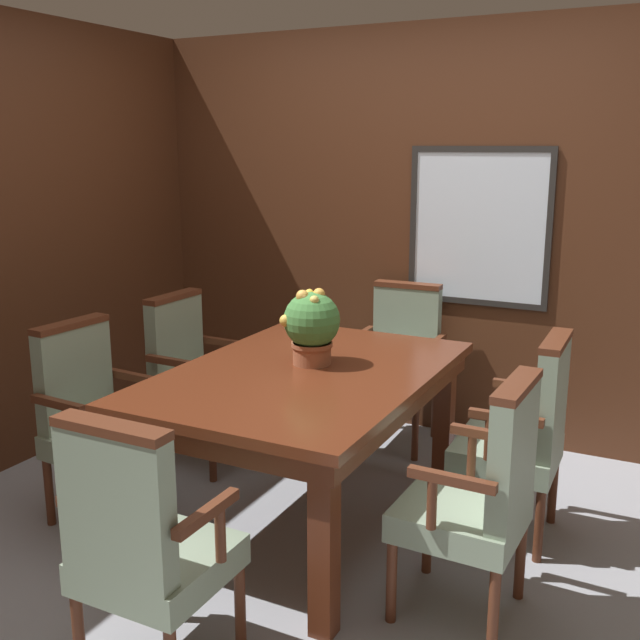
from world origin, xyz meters
TOP-DOWN VIEW (x-y plane):
  - ground_plane at (0.00, 0.00)m, footprint 14.00×14.00m
  - wall_back at (0.00, 1.68)m, footprint 7.20×0.08m
  - dining_table at (0.06, 0.20)m, footprint 1.10×1.61m
  - chair_head_near at (0.09, -0.97)m, footprint 0.50×0.45m
  - chair_left_far at (-0.86, 0.58)m, footprint 0.46×0.50m
  - chair_head_far at (0.07, 1.39)m, footprint 0.50×0.46m
  - chair_right_near at (0.97, -0.13)m, footprint 0.46×0.50m
  - chair_left_near at (-0.88, -0.17)m, footprint 0.48×0.52m
  - chair_right_far at (0.98, 0.55)m, footprint 0.46×0.50m
  - potted_plant at (0.04, 0.30)m, footprint 0.26×0.26m

SIDE VIEW (x-z plane):
  - ground_plane at x=0.00m, z-range 0.00..0.00m
  - chair_head_near at x=0.09m, z-range 0.03..0.98m
  - chair_left_far at x=-0.86m, z-range 0.03..0.98m
  - chair_head_far at x=0.07m, z-range 0.03..0.98m
  - chair_right_near at x=0.97m, z-range 0.03..0.98m
  - chair_left_near at x=-0.88m, z-range 0.03..0.98m
  - chair_right_far at x=0.98m, z-range 0.03..0.98m
  - dining_table at x=0.06m, z-range 0.28..1.05m
  - potted_plant at x=0.04m, z-range 0.77..1.13m
  - wall_back at x=0.00m, z-range 0.00..2.45m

